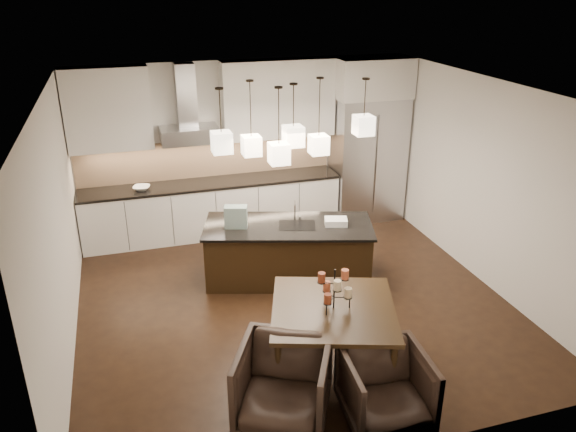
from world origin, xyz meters
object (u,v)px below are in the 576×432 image
object	(u,v)px
refrigerator	(367,159)
armchair_right	(386,388)
island_body	(288,253)
dining_table	(332,338)
armchair_left	(283,384)

from	to	relation	value
refrigerator	armchair_right	world-z (taller)	refrigerator
island_body	dining_table	xyz separation A→B (m)	(-0.13, -2.07, -0.01)
island_body	armchair_left	distance (m)	2.79
island_body	dining_table	distance (m)	2.08
refrigerator	island_body	bearing A→B (deg)	-138.07
refrigerator	armchair_right	size ratio (longest dim) A/B	2.64
island_body	dining_table	size ratio (longest dim) A/B	1.74
island_body	armchair_left	size ratio (longest dim) A/B	2.55
refrigerator	island_body	world-z (taller)	refrigerator
armchair_left	armchair_right	world-z (taller)	armchair_left
refrigerator	island_body	distance (m)	2.74
island_body	armchair_left	bearing A→B (deg)	-91.25
armchair_right	island_body	bearing A→B (deg)	95.95
armchair_left	dining_table	bearing A→B (deg)	65.30
dining_table	armchair_right	bearing A→B (deg)	-58.67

